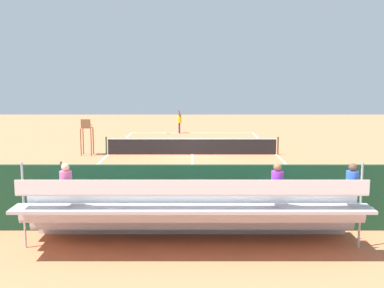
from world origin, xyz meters
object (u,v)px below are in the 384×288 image
(tennis_net, at_px, (192,146))
(umpire_chair, at_px, (87,133))
(bleacher_stand, at_px, (194,213))
(tennis_ball_far, at_px, (207,135))
(line_judge, at_px, (58,190))
(tennis_ball_near, at_px, (180,138))
(equipment_bag, at_px, (225,218))
(tennis_player, at_px, (179,121))
(tennis_racket, at_px, (165,133))
(courtside_bench, at_px, (293,205))

(tennis_net, relative_size, umpire_chair, 4.81)
(bleacher_stand, bearing_deg, umpire_chair, -67.56)
(umpire_chair, bearing_deg, tennis_ball_far, -127.52)
(line_judge, bearing_deg, tennis_ball_near, -99.13)
(equipment_bag, relative_size, tennis_ball_near, 13.64)
(tennis_player, xyz_separation_m, tennis_ball_near, (-0.10, 3.22, -0.98))
(umpire_chair, relative_size, tennis_racket, 3.65)
(courtside_bench, bearing_deg, tennis_player, -80.00)
(equipment_bag, bearing_deg, tennis_net, -85.63)
(equipment_bag, relative_size, line_judge, 0.47)
(bleacher_stand, bearing_deg, tennis_ball_far, -92.67)
(tennis_racket, bearing_deg, umpire_chair, 69.86)
(tennis_ball_near, bearing_deg, line_judge, 80.87)
(equipment_bag, xyz_separation_m, tennis_ball_near, (1.96, -20.96, -0.15))
(bleacher_stand, height_order, tennis_racket, bleacher_stand)
(courtside_bench, bearing_deg, tennis_racket, -77.22)
(bleacher_stand, bearing_deg, tennis_racket, -84.97)
(tennis_racket, bearing_deg, tennis_net, 101.82)
(line_judge, bearing_deg, equipment_bag, 176.96)
(equipment_bag, height_order, tennis_ball_far, equipment_bag)
(tennis_racket, xyz_separation_m, tennis_ball_near, (-1.29, 3.08, 0.02))
(umpire_chair, height_order, tennis_racket, umpire_chair)
(equipment_bag, bearing_deg, line_judge, -3.04)
(courtside_bench, bearing_deg, line_judge, -1.17)
(tennis_racket, bearing_deg, bleacher_stand, 95.03)
(bleacher_stand, bearing_deg, courtside_bench, -146.23)
(tennis_player, bearing_deg, courtside_bench, 100.00)
(tennis_racket, height_order, tennis_ball_near, tennis_ball_near)
(tennis_ball_near, bearing_deg, tennis_player, -88.16)
(line_judge, bearing_deg, courtside_bench, 178.83)
(equipment_bag, bearing_deg, tennis_ball_near, -84.65)
(tennis_ball_near, xyz_separation_m, line_judge, (3.32, 20.68, 0.98))
(umpire_chair, bearing_deg, courtside_bench, 125.72)
(equipment_bag, bearing_deg, courtside_bench, -176.62)
(tennis_player, relative_size, tennis_ball_far, 29.18)
(umpire_chair, bearing_deg, line_judge, 98.53)
(bleacher_stand, distance_m, umpire_chair, 16.41)
(courtside_bench, relative_size, tennis_racket, 3.07)
(courtside_bench, bearing_deg, bleacher_stand, 33.77)
(bleacher_stand, bearing_deg, tennis_ball_near, -87.50)
(tennis_ball_near, height_order, tennis_ball_far, same)
(tennis_player, relative_size, tennis_ball_near, 29.18)
(courtside_bench, relative_size, equipment_bag, 2.00)
(umpire_chair, xyz_separation_m, equipment_bag, (-7.22, 13.20, -1.13))
(umpire_chair, height_order, tennis_ball_far, umpire_chair)
(tennis_net, bearing_deg, equipment_bag, 94.37)
(tennis_racket, bearing_deg, equipment_bag, 97.70)
(equipment_bag, distance_m, tennis_ball_near, 21.05)
(courtside_bench, distance_m, tennis_player, 24.43)
(tennis_racket, bearing_deg, line_judge, 85.10)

